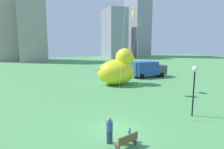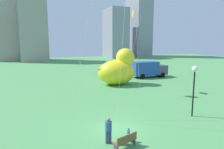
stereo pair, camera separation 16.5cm
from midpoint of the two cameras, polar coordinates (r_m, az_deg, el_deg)
ground_plane at (r=15.95m, az=0.70°, el=-14.73°), size 140.00×140.00×0.00m
park_bench at (r=13.21m, az=3.79°, el=-17.86°), size 1.64×0.89×0.90m
person_adult at (r=13.52m, az=-1.06°, el=-14.90°), size 0.42×0.42×1.73m
person_child at (r=13.97m, az=4.45°, el=-16.05°), size 0.23×0.23×0.95m
giant_inflatable_duck at (r=30.73m, az=1.44°, el=1.46°), size 6.54×4.20×5.42m
lamppost at (r=18.78m, az=21.67°, el=-0.62°), size 0.50×0.50×4.41m
box_truck at (r=37.52m, az=9.72°, el=1.45°), size 6.52×2.49×2.85m
city_skyline at (r=77.45m, az=-11.51°, el=13.69°), size 84.97×18.05×34.88m
kite_yellow at (r=27.28m, az=5.55°, el=15.56°), size 1.92×2.06×10.53m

